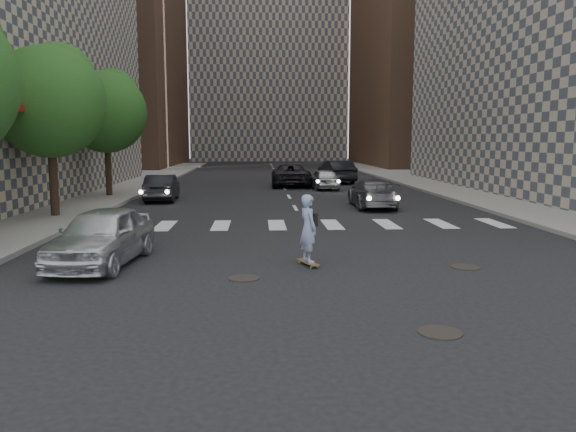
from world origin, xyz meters
name	(u,v)px	position (x,y,z in m)	size (l,w,h in m)	color
ground	(342,292)	(0.00, 0.00, 0.00)	(160.00, 160.00, 0.00)	black
sidewalk_left	(21,195)	(-14.50, 20.00, 0.07)	(13.00, 80.00, 0.15)	gray
sidewalk_right	(542,192)	(14.50, 20.00, 0.07)	(13.00, 80.00, 0.15)	gray
tower_right	(445,8)	(20.00, 55.00, 18.00)	(18.00, 24.00, 36.00)	brown
tower_center	(267,1)	(0.00, 78.00, 24.00)	(22.00, 20.00, 48.00)	#ADA08E
tree_b	(51,97)	(-9.45, 11.14, 4.65)	(4.20, 4.20, 6.60)	#382619
tree_c	(107,109)	(-9.45, 19.14, 4.65)	(4.20, 4.20, 6.60)	#382619
manhole_a	(440,332)	(1.20, -2.50, 0.01)	(0.70, 0.70, 0.02)	black
manhole_b	(244,278)	(-2.00, 1.20, 0.01)	(0.70, 0.70, 0.02)	black
manhole_c	(466,267)	(3.30, 2.00, 0.01)	(0.70, 0.70, 0.02)	black
skateboarder	(308,229)	(-0.47, 2.42, 0.91)	(0.60, 0.89, 1.75)	brown
silver_sedan	(102,236)	(-5.50, 2.83, 0.71)	(1.68, 4.17, 1.42)	silver
traffic_car_a	(162,188)	(-6.47, 17.36, 0.66)	(1.39, 3.99, 1.31)	black
traffic_car_b	(373,193)	(3.50, 14.00, 0.64)	(1.78, 4.39, 1.27)	#56585D
traffic_car_c	(291,175)	(0.49, 25.85, 0.74)	(2.46, 5.33, 1.48)	black
traffic_car_d	(324,179)	(2.40, 23.44, 0.64)	(1.50, 3.74, 1.27)	#B1B4B8
traffic_car_e	(336,172)	(3.92, 28.69, 0.79)	(1.68, 4.82, 1.59)	black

